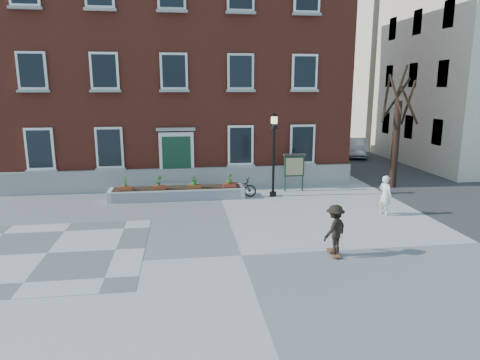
{
  "coord_description": "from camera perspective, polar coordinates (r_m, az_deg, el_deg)",
  "views": [
    {
      "loc": [
        -1.72,
        -12.26,
        5.11
      ],
      "look_at": [
        0.5,
        4.0,
        1.5
      ],
      "focal_mm": 32.0,
      "sensor_mm": 36.0,
      "label": 1
    }
  ],
  "objects": [
    {
      "name": "brick_building",
      "position": [
        26.26,
        -8.68,
        14.87
      ],
      "size": [
        18.4,
        10.85,
        12.6
      ],
      "color": "maroon",
      "rests_on": "ground"
    },
    {
      "name": "lamp_post",
      "position": [
        19.9,
        4.53,
        4.95
      ],
      "size": [
        0.4,
        0.4,
        3.93
      ],
      "color": "black",
      "rests_on": "ground"
    },
    {
      "name": "checker_patch",
      "position": [
        14.83,
        -24.31,
        -8.87
      ],
      "size": [
        6.0,
        6.0,
        0.01
      ],
      "primitive_type": "cube",
      "color": "#5C5C5E",
      "rests_on": "ground"
    },
    {
      "name": "bare_tree",
      "position": [
        23.05,
        20.12,
        5.88
      ],
      "size": [
        1.83,
        1.83,
        6.16
      ],
      "color": "black",
      "rests_on": "ground"
    },
    {
      "name": "notice_board",
      "position": [
        21.2,
        7.24,
        1.85
      ],
      "size": [
        1.1,
        0.16,
        1.87
      ],
      "color": "#193324",
      "rests_on": "ground"
    },
    {
      "name": "skateboarder",
      "position": [
        13.45,
        12.52,
        -6.43
      ],
      "size": [
        1.13,
        1.05,
        1.61
      ],
      "color": "brown",
      "rests_on": "ground"
    },
    {
      "name": "ground",
      "position": [
        13.39,
        0.2,
        -10.03
      ],
      "size": [
        100.0,
        100.0,
        0.0
      ],
      "primitive_type": "plane",
      "color": "#9C9C9E",
      "rests_on": "ground"
    },
    {
      "name": "parked_car",
      "position": [
        32.86,
        15.22,
        4.22
      ],
      "size": [
        2.73,
        4.36,
        1.36
      ],
      "primitive_type": "imported",
      "rotation": [
        0.0,
        0.0,
        -0.34
      ],
      "color": "silver",
      "rests_on": "ground"
    },
    {
      "name": "bystander",
      "position": [
        18.17,
        18.79,
        -1.94
      ],
      "size": [
        0.6,
        0.7,
        1.63
      ],
      "primitive_type": "imported",
      "rotation": [
        0.0,
        0.0,
        1.98
      ],
      "color": "white",
      "rests_on": "ground"
    },
    {
      "name": "side_street",
      "position": [
        37.67,
        24.59,
        14.23
      ],
      "size": [
        15.2,
        36.0,
        14.5
      ],
      "color": "#393A3C",
      "rests_on": "ground"
    },
    {
      "name": "planter_assembly",
      "position": [
        20.02,
        -8.32,
        -1.61
      ],
      "size": [
        6.2,
        1.12,
        1.15
      ],
      "color": "silver",
      "rests_on": "ground"
    },
    {
      "name": "bicycle",
      "position": [
        20.23,
        -0.22,
        -0.9
      ],
      "size": [
        1.82,
        1.21,
        0.91
      ],
      "primitive_type": "imported",
      "rotation": [
        0.0,
        0.0,
        1.18
      ],
      "color": "black",
      "rests_on": "ground"
    }
  ]
}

